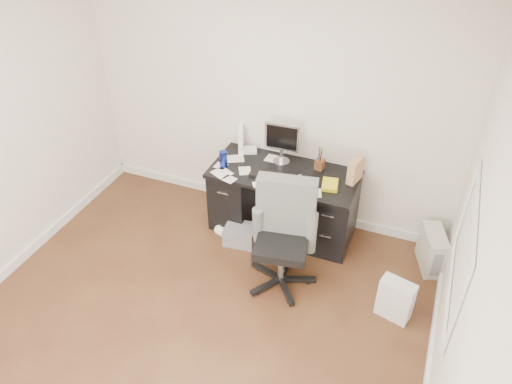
% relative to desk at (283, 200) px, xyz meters
% --- Properties ---
extents(ground, '(4.00, 4.00, 0.00)m').
position_rel_desk_xyz_m(ground, '(-0.30, -1.65, -0.40)').
color(ground, '#402114').
rests_on(ground, ground).
extents(room_shell, '(4.02, 4.02, 2.71)m').
position_rel_desk_xyz_m(room_shell, '(-0.27, -1.62, 1.26)').
color(room_shell, silver).
rests_on(room_shell, ground).
extents(desk, '(1.50, 0.70, 0.75)m').
position_rel_desk_xyz_m(desk, '(0.00, 0.00, 0.00)').
color(desk, black).
rests_on(desk, ground).
extents(loose_papers, '(1.10, 0.60, 0.00)m').
position_rel_desk_xyz_m(loose_papers, '(-0.20, -0.05, 0.35)').
color(loose_papers, white).
rests_on(loose_papers, desk).
extents(lcd_monitor, '(0.37, 0.22, 0.46)m').
position_rel_desk_xyz_m(lcd_monitor, '(-0.09, 0.17, 0.58)').
color(lcd_monitor, '#AEAFB3').
rests_on(lcd_monitor, desk).
extents(keyboard, '(0.46, 0.18, 0.03)m').
position_rel_desk_xyz_m(keyboard, '(-0.09, -0.12, 0.36)').
color(keyboard, black).
rests_on(keyboard, desk).
extents(computer_mouse, '(0.06, 0.06, 0.05)m').
position_rel_desk_xyz_m(computer_mouse, '(0.18, -0.05, 0.38)').
color(computer_mouse, '#AEAFB3').
rests_on(computer_mouse, desk).
extents(travel_mug, '(0.08, 0.08, 0.18)m').
position_rel_desk_xyz_m(travel_mug, '(-0.62, -0.13, 0.44)').
color(travel_mug, navy).
rests_on(travel_mug, desk).
extents(white_binder, '(0.19, 0.25, 0.27)m').
position_rel_desk_xyz_m(white_binder, '(-0.58, 0.23, 0.48)').
color(white_binder, white).
rests_on(white_binder, desk).
extents(magazine_file, '(0.15, 0.23, 0.25)m').
position_rel_desk_xyz_m(magazine_file, '(0.69, 0.12, 0.47)').
color(magazine_file, '#A98552').
rests_on(magazine_file, desk).
extents(pen_cup, '(0.12, 0.12, 0.26)m').
position_rel_desk_xyz_m(pen_cup, '(0.31, 0.19, 0.48)').
color(pen_cup, '#552D18').
rests_on(pen_cup, desk).
extents(yellow_book, '(0.20, 0.23, 0.04)m').
position_rel_desk_xyz_m(yellow_book, '(0.50, -0.07, 0.37)').
color(yellow_book, yellow).
rests_on(yellow_book, desk).
extents(paper_remote, '(0.32, 0.28, 0.02)m').
position_rel_desk_xyz_m(paper_remote, '(0.05, -0.26, 0.36)').
color(paper_remote, white).
rests_on(paper_remote, desk).
extents(office_chair, '(0.72, 0.72, 1.10)m').
position_rel_desk_xyz_m(office_chair, '(0.25, -0.76, 0.15)').
color(office_chair, '#595B59').
rests_on(office_chair, ground).
extents(pc_tower, '(0.31, 0.45, 0.41)m').
position_rel_desk_xyz_m(pc_tower, '(1.56, 0.01, -0.19)').
color(pc_tower, '#B3B0A2').
rests_on(pc_tower, ground).
extents(shopping_bag, '(0.34, 0.28, 0.41)m').
position_rel_desk_xyz_m(shopping_bag, '(1.33, -0.77, -0.20)').
color(shopping_bag, silver).
rests_on(shopping_bag, ground).
extents(wicker_basket, '(0.44, 0.44, 0.36)m').
position_rel_desk_xyz_m(wicker_basket, '(-0.67, 0.04, -0.22)').
color(wicker_basket, '#473315').
rests_on(wicker_basket, ground).
extents(desk_printer, '(0.35, 0.30, 0.19)m').
position_rel_desk_xyz_m(desk_printer, '(-0.35, -0.36, -0.30)').
color(desk_printer, slate).
rests_on(desk_printer, ground).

